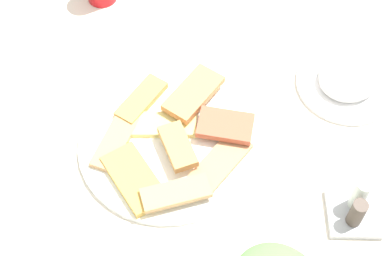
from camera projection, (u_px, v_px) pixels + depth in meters
name	position (u px, v px, depth m)	size (l,w,h in m)	color
dining_table	(207.00, 153.00, 1.17)	(1.12, 0.85, 0.72)	silver
pide_platter	(169.00, 142.00, 1.07)	(0.34, 0.34, 0.05)	white
salad_plate_greens	(348.00, 80.00, 1.15)	(0.20, 0.20, 0.05)	white
condiment_caddy	(356.00, 209.00, 0.98)	(0.11, 0.11, 0.08)	#B2B2B7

